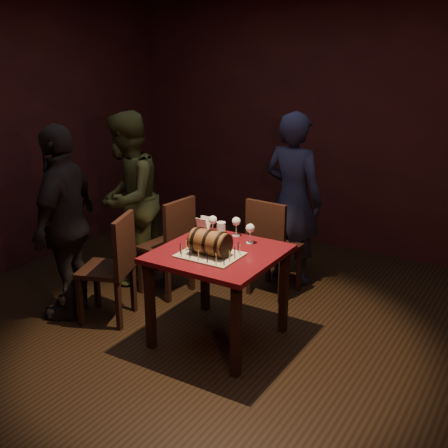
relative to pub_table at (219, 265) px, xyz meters
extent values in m
plane|color=black|center=(-0.09, 0.02, -0.64)|extent=(5.00, 5.00, 0.00)
cube|color=black|center=(-0.09, 2.52, 0.76)|extent=(5.00, 0.04, 2.80)
cube|color=#460B12|center=(0.00, 0.00, 0.09)|extent=(0.90, 0.90, 0.04)
cube|color=black|center=(-0.38, -0.38, -0.29)|extent=(0.06, 0.06, 0.71)
cube|color=black|center=(0.38, -0.38, -0.29)|extent=(0.06, 0.06, 0.71)
cube|color=black|center=(-0.38, 0.38, -0.29)|extent=(0.06, 0.06, 0.71)
cube|color=black|center=(0.38, 0.38, -0.29)|extent=(0.06, 0.06, 0.71)
cube|color=#9D957E|center=(-0.01, -0.11, 0.12)|extent=(0.45, 0.35, 0.01)
cylinder|color=brown|center=(-0.01, -0.11, 0.21)|extent=(0.28, 0.18, 0.18)
cylinder|color=black|center=(-0.11, -0.11, 0.21)|extent=(0.02, 0.20, 0.20)
cylinder|color=black|center=(-0.01, -0.11, 0.21)|extent=(0.02, 0.20, 0.20)
cylinder|color=black|center=(0.10, -0.11, 0.21)|extent=(0.02, 0.20, 0.20)
cylinder|color=black|center=(-0.15, -0.11, 0.21)|extent=(0.01, 0.18, 0.18)
cylinder|color=black|center=(0.14, -0.11, 0.21)|extent=(0.01, 0.18, 0.18)
cylinder|color=black|center=(-0.17, -0.11, 0.21)|extent=(0.04, 0.02, 0.02)
sphere|color=black|center=(-0.19, -0.11, 0.21)|extent=(0.03, 0.03, 0.03)
cylinder|color=#F3DA91|center=(-0.16, -0.25, 0.16)|extent=(0.01, 0.01, 0.08)
cylinder|color=black|center=(-0.16, -0.25, 0.21)|extent=(0.00, 0.00, 0.01)
cylinder|color=black|center=(-0.09, -0.25, 0.16)|extent=(0.01, 0.01, 0.08)
cylinder|color=black|center=(-0.09, -0.25, 0.21)|extent=(0.00, 0.00, 0.01)
cylinder|color=#F3DA91|center=(-0.01, -0.25, 0.16)|extent=(0.01, 0.01, 0.08)
cylinder|color=black|center=(-0.01, -0.25, 0.21)|extent=(0.00, 0.00, 0.01)
cylinder|color=black|center=(0.06, -0.25, 0.16)|extent=(0.01, 0.01, 0.08)
cylinder|color=black|center=(0.06, -0.25, 0.21)|extent=(0.00, 0.00, 0.01)
cylinder|color=#F3DA91|center=(0.14, -0.25, 0.16)|extent=(0.01, 0.01, 0.08)
cylinder|color=black|center=(0.14, -0.25, 0.21)|extent=(0.00, 0.00, 0.01)
cylinder|color=black|center=(0.19, -0.23, 0.16)|extent=(0.01, 0.01, 0.08)
cylinder|color=black|center=(0.19, -0.23, 0.21)|extent=(0.00, 0.00, 0.01)
cylinder|color=#F3DA91|center=(0.19, -0.15, 0.16)|extent=(0.01, 0.01, 0.08)
cylinder|color=black|center=(0.19, -0.15, 0.21)|extent=(0.00, 0.00, 0.01)
cylinder|color=black|center=(0.19, -0.08, 0.16)|extent=(0.01, 0.01, 0.08)
cylinder|color=black|center=(0.19, -0.08, 0.21)|extent=(0.00, 0.00, 0.01)
cylinder|color=#F3DA91|center=(0.19, 0.00, 0.16)|extent=(0.01, 0.01, 0.08)
cylinder|color=black|center=(0.19, 0.00, 0.21)|extent=(0.00, 0.00, 0.01)
cylinder|color=black|center=(0.15, 0.04, 0.16)|extent=(0.01, 0.01, 0.08)
cylinder|color=black|center=(0.15, 0.04, 0.21)|extent=(0.00, 0.00, 0.01)
cylinder|color=#F3DA91|center=(0.07, 0.04, 0.16)|extent=(0.01, 0.01, 0.08)
cylinder|color=black|center=(0.07, 0.04, 0.21)|extent=(0.00, 0.00, 0.01)
cylinder|color=black|center=(0.00, 0.04, 0.16)|extent=(0.01, 0.01, 0.08)
cylinder|color=black|center=(0.00, 0.04, 0.21)|extent=(0.00, 0.00, 0.01)
cylinder|color=#F3DA91|center=(-0.08, 0.04, 0.16)|extent=(0.01, 0.01, 0.08)
cylinder|color=black|center=(-0.08, 0.04, 0.21)|extent=(0.00, 0.00, 0.01)
cylinder|color=black|center=(-0.15, 0.04, 0.16)|extent=(0.01, 0.01, 0.08)
cylinder|color=black|center=(-0.15, 0.04, 0.21)|extent=(0.00, 0.00, 0.01)
cylinder|color=#F3DA91|center=(-0.20, 0.01, 0.16)|extent=(0.01, 0.01, 0.08)
cylinder|color=black|center=(-0.20, 0.01, 0.21)|extent=(0.00, 0.00, 0.01)
cylinder|color=black|center=(-0.20, -0.06, 0.16)|extent=(0.01, 0.01, 0.08)
cylinder|color=black|center=(-0.20, -0.06, 0.21)|extent=(0.00, 0.00, 0.01)
cylinder|color=#F3DA91|center=(-0.20, -0.14, 0.16)|extent=(0.01, 0.01, 0.08)
cylinder|color=black|center=(-0.20, -0.14, 0.21)|extent=(0.00, 0.00, 0.01)
cylinder|color=black|center=(-0.20, -0.22, 0.16)|extent=(0.01, 0.01, 0.08)
cylinder|color=black|center=(-0.20, -0.22, 0.21)|extent=(0.00, 0.00, 0.01)
cylinder|color=silver|center=(-0.25, 0.31, 0.11)|extent=(0.06, 0.06, 0.01)
cylinder|color=silver|center=(-0.25, 0.31, 0.16)|extent=(0.01, 0.01, 0.09)
sphere|color=silver|center=(-0.25, 0.31, 0.23)|extent=(0.07, 0.07, 0.07)
sphere|color=#591114|center=(-0.25, 0.31, 0.23)|extent=(0.05, 0.05, 0.05)
cylinder|color=silver|center=(-0.07, 0.38, 0.11)|extent=(0.06, 0.06, 0.01)
cylinder|color=silver|center=(-0.07, 0.38, 0.16)|extent=(0.01, 0.01, 0.09)
sphere|color=silver|center=(-0.07, 0.38, 0.23)|extent=(0.07, 0.07, 0.07)
cylinder|color=silver|center=(0.12, 0.28, 0.11)|extent=(0.06, 0.06, 0.01)
cylinder|color=silver|center=(0.12, 0.28, 0.16)|extent=(0.01, 0.01, 0.09)
sphere|color=silver|center=(0.12, 0.28, 0.23)|extent=(0.07, 0.07, 0.07)
sphere|color=#BF594C|center=(0.12, 0.28, 0.23)|extent=(0.05, 0.05, 0.05)
cylinder|color=silver|center=(-0.12, 0.23, 0.18)|extent=(0.07, 0.07, 0.15)
cylinder|color=#9E5414|center=(-0.12, 0.23, 0.17)|extent=(0.06, 0.06, 0.11)
cylinder|color=white|center=(-0.12, 0.23, 0.23)|extent=(0.06, 0.06, 0.02)
cube|color=black|center=(-0.02, 1.02, -0.19)|extent=(0.43, 0.43, 0.04)
cube|color=black|center=(0.16, 1.18, -0.43)|extent=(0.04, 0.04, 0.43)
cube|color=black|center=(-0.18, 1.20, -0.43)|extent=(0.04, 0.04, 0.43)
cube|color=black|center=(0.14, 0.84, -0.43)|extent=(0.04, 0.04, 0.43)
cube|color=black|center=(-0.20, 0.86, -0.43)|extent=(0.04, 0.04, 0.43)
cube|color=black|center=(-0.03, 0.84, 0.06)|extent=(0.40, 0.07, 0.46)
cube|color=black|center=(-0.90, 0.50, -0.19)|extent=(0.43, 0.43, 0.04)
cube|color=black|center=(-1.05, 0.69, -0.43)|extent=(0.04, 0.04, 0.43)
cube|color=black|center=(-1.08, 0.35, -0.43)|extent=(0.04, 0.04, 0.43)
cube|color=black|center=(-0.71, 0.66, -0.43)|extent=(0.04, 0.04, 0.43)
cube|color=black|center=(-0.74, 0.32, -0.43)|extent=(0.04, 0.04, 0.43)
cube|color=black|center=(-0.72, 0.49, 0.06)|extent=(0.08, 0.40, 0.46)
cube|color=black|center=(-1.00, -0.20, -0.19)|extent=(0.51, 0.51, 0.04)
cube|color=black|center=(-1.21, -0.10, -0.43)|extent=(0.04, 0.04, 0.43)
cube|color=black|center=(-1.10, -0.42, -0.43)|extent=(0.04, 0.04, 0.43)
cube|color=black|center=(-0.89, 0.02, -0.43)|extent=(0.04, 0.04, 0.43)
cube|color=black|center=(-0.78, -0.30, -0.43)|extent=(0.04, 0.04, 0.43)
cube|color=black|center=(-0.83, -0.14, 0.06)|extent=(0.17, 0.39, 0.46)
imported|color=#1B1C37|center=(-0.02, 1.37, 0.19)|extent=(0.65, 0.47, 1.67)
imported|color=#404422|center=(-1.38, 0.55, 0.19)|extent=(0.88, 0.98, 1.66)
imported|color=black|center=(-1.34, -0.28, 0.19)|extent=(0.72, 1.05, 1.66)
camera|label=1|loc=(2.12, -3.38, 1.65)|focal=45.00mm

